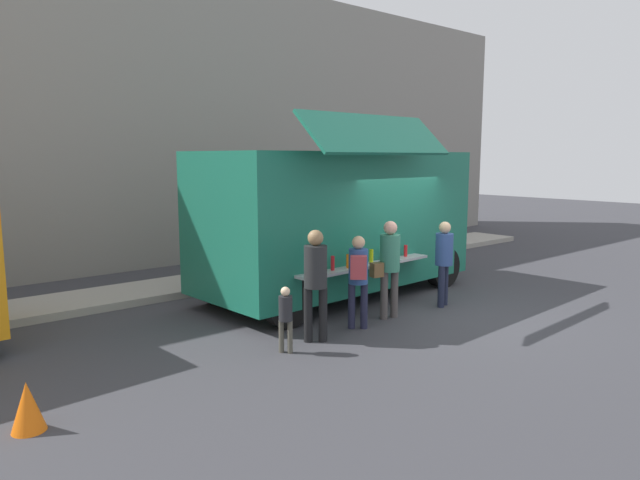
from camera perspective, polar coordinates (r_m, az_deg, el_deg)
name	(u,v)px	position (r m, az deg, el deg)	size (l,w,h in m)	color
ground_plane	(435,310)	(11.23, 11.38, -6.90)	(60.00, 60.00, 0.00)	#38383D
curb_strip	(104,298)	(12.41, -20.77, -5.47)	(28.00, 1.60, 0.15)	#9E998E
building_behind	(80,118)	(16.13, -22.89, 11.20)	(32.00, 2.40, 7.81)	gray
food_truck_main	(337,218)	(11.94, 1.76, 2.20)	(6.08, 3.50, 3.69)	#1A6C54
traffic_cone_orange	(28,407)	(7.07, -27.20, -14.59)	(0.36, 0.36, 0.55)	orange
trash_bin	(394,242)	(16.78, 7.41, -0.23)	(0.60, 0.60, 0.88)	#2D6036
customer_front_ordering	(389,261)	(10.33, 6.92, -2.11)	(0.59, 0.36, 1.78)	#4A4543
customer_mid_with_backpack	(358,273)	(9.64, 3.84, -3.28)	(0.49, 0.50, 1.60)	#202139
customer_rear_waiting	(316,276)	(8.95, -0.45, -3.58)	(0.37, 0.37, 1.79)	black
customer_extra_browsing	(444,256)	(11.37, 12.29, -1.57)	(0.34, 0.34, 1.68)	#1D233A
child_near_queue	(286,314)	(8.56, -3.46, -7.36)	(0.21, 0.21, 1.01)	#4C4A3F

